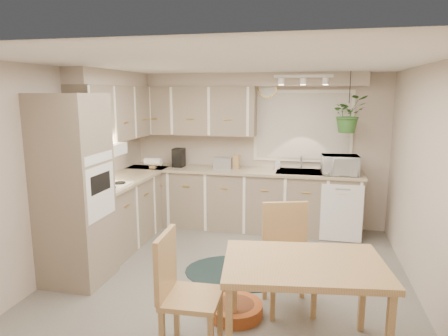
{
  "coord_description": "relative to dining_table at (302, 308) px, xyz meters",
  "views": [
    {
      "loc": [
        0.86,
        -4.17,
        2.1
      ],
      "look_at": [
        -0.19,
        0.55,
        1.19
      ],
      "focal_mm": 32.0,
      "sensor_mm": 36.0,
      "label": 1
    }
  ],
  "objects": [
    {
      "name": "floor",
      "position": [
        -0.83,
        1.15,
        -0.4
      ],
      "size": [
        4.2,
        4.2,
        0.0
      ],
      "primitive_type": "plane",
      "color": "slate",
      "rests_on": "ground"
    },
    {
      "name": "upper_cab_back",
      "position": [
        -1.83,
        3.07,
        1.43
      ],
      "size": [
        2.0,
        0.35,
        0.75
      ],
      "primitive_type": "cube",
      "color": "gray",
      "rests_on": "wall_back"
    },
    {
      "name": "toaster",
      "position": [
        -1.33,
        2.97,
        0.63
      ],
      "size": [
        0.29,
        0.16,
        0.17
      ],
      "primitive_type": "cube",
      "rotation": [
        0.0,
        0.0,
        -0.0
      ],
      "color": "#A2A5A9",
      "rests_on": "counter_back"
    },
    {
      "name": "upper_cab_left",
      "position": [
        -2.66,
        2.15,
        1.43
      ],
      "size": [
        0.35,
        2.0,
        0.75
      ],
      "primitive_type": "cube",
      "color": "gray",
      "rests_on": "wall_left"
    },
    {
      "name": "window_blinds",
      "position": [
        -0.13,
        3.22,
        1.2
      ],
      "size": [
        1.4,
        0.02,
        1.0
      ],
      "primitive_type": "cube",
      "color": "white",
      "rests_on": "wall_back"
    },
    {
      "name": "coffee_maker",
      "position": [
        -2.05,
        2.95,
        0.69
      ],
      "size": [
        0.17,
        0.2,
        0.3
      ],
      "primitive_type": "cube",
      "rotation": [
        0.0,
        0.0,
        -0.01
      ],
      "color": "black",
      "rests_on": "counter_back"
    },
    {
      "name": "hanging_plant",
      "position": [
        0.5,
        2.85,
        1.36
      ],
      "size": [
        0.63,
        0.66,
        0.41
      ],
      "primitive_type": "imported",
      "rotation": [
        0.0,
        0.0,
        0.39
      ],
      "color": "#356B2B",
      "rests_on": "ceiling"
    },
    {
      "name": "chair_left",
      "position": [
        -0.87,
        -0.18,
        0.11
      ],
      "size": [
        0.49,
        0.49,
        1.01
      ],
      "primitive_type": "cube",
      "rotation": [
        0.0,
        0.0,
        -1.53
      ],
      "color": "tan",
      "rests_on": "floor"
    },
    {
      "name": "dining_table",
      "position": [
        0.0,
        0.0,
        0.0
      ],
      "size": [
        1.36,
        1.01,
        0.79
      ],
      "primitive_type": "cube",
      "rotation": [
        0.0,
        0.0,
        0.14
      ],
      "color": "tan",
      "rests_on": "floor"
    },
    {
      "name": "ceiling",
      "position": [
        -0.83,
        1.15,
        2.0
      ],
      "size": [
        4.2,
        4.2,
        0.0
      ],
      "primitive_type": "plane",
      "color": "white",
      "rests_on": "wall_back"
    },
    {
      "name": "dishwasher_front",
      "position": [
        0.47,
        2.64,
        0.03
      ],
      "size": [
        0.58,
        0.02,
        0.83
      ],
      "primitive_type": "cube",
      "color": "white",
      "rests_on": "base_cab_back"
    },
    {
      "name": "cooktop",
      "position": [
        -2.51,
        1.45,
        0.55
      ],
      "size": [
        0.52,
        0.58,
        0.02
      ],
      "primitive_type": "cube",
      "color": "white",
      "rests_on": "counter_left"
    },
    {
      "name": "wall_left",
      "position": [
        -2.83,
        1.15,
        0.8
      ],
      "size": [
        0.04,
        4.2,
        2.4
      ],
      "primitive_type": "cube",
      "color": "#C3B2A1",
      "rests_on": "floor"
    },
    {
      "name": "knife_block",
      "position": [
        -1.12,
        3.0,
        0.65
      ],
      "size": [
        0.11,
        0.11,
        0.21
      ],
      "primitive_type": "cube",
      "rotation": [
        0.0,
        0.0,
        -0.13
      ],
      "color": "tan",
      "rests_on": "counter_back"
    },
    {
      "name": "chair_back",
      "position": [
        -0.15,
        0.67,
        0.12
      ],
      "size": [
        0.6,
        0.6,
        1.03
      ],
      "primitive_type": "cube",
      "rotation": [
        0.0,
        0.0,
        3.44
      ],
      "color": "tan",
      "rests_on": "floor"
    },
    {
      "name": "wall_front",
      "position": [
        -0.83,
        -0.95,
        0.8
      ],
      "size": [
        4.0,
        0.04,
        2.4
      ],
      "primitive_type": "cube",
      "color": "#C3B2A1",
      "rests_on": "floor"
    },
    {
      "name": "wall_right",
      "position": [
        1.17,
        1.15,
        0.8
      ],
      "size": [
        0.04,
        4.2,
        2.4
      ],
      "primitive_type": "cube",
      "color": "#C3B2A1",
      "rests_on": "floor"
    },
    {
      "name": "braided_rug",
      "position": [
        -0.76,
        1.33,
        -0.39
      ],
      "size": [
        1.33,
        1.01,
        0.01
      ],
      "primitive_type": "ellipsoid",
      "rotation": [
        0.0,
        0.0,
        0.03
      ],
      "color": "black",
      "rests_on": "floor"
    },
    {
      "name": "soffit_back",
      "position": [
        -1.03,
        3.1,
        1.9
      ],
      "size": [
        3.6,
        0.3,
        0.2
      ],
      "primitive_type": "cube",
      "color": "#C3B2A1",
      "rests_on": "wall_back"
    },
    {
      "name": "pet_bed",
      "position": [
        -0.63,
        0.42,
        -0.34
      ],
      "size": [
        0.68,
        0.68,
        0.12
      ],
      "primitive_type": "cylinder",
      "rotation": [
        0.0,
        0.0,
        -0.37
      ],
      "color": "#B74F24",
      "rests_on": "floor"
    },
    {
      "name": "base_cab_back",
      "position": [
        -1.03,
        2.95,
        0.05
      ],
      "size": [
        3.6,
        0.6,
        0.9
      ],
      "primitive_type": "cube",
      "color": "gray",
      "rests_on": "floor"
    },
    {
      "name": "microwave",
      "position": [
        0.42,
        2.85,
        0.72
      ],
      "size": [
        0.53,
        0.32,
        0.35
      ],
      "primitive_type": "imported",
      "rotation": [
        0.0,
        0.0,
        0.08
      ],
      "color": "white",
      "rests_on": "counter_back"
    },
    {
      "name": "base_cab_left",
      "position": [
        -2.53,
        2.02,
        0.05
      ],
      "size": [
        0.6,
        1.85,
        0.9
      ],
      "primitive_type": "cube",
      "color": "gray",
      "rests_on": "floor"
    },
    {
      "name": "soap_bottle",
      "position": [
        -0.49,
        3.1,
        0.58
      ],
      "size": [
        0.1,
        0.18,
        0.08
      ],
      "primitive_type": "imported",
      "rotation": [
        0.0,
        0.0,
        0.14
      ],
      "color": "white",
      "rests_on": "counter_back"
    },
    {
      "name": "counter_left",
      "position": [
        -2.52,
        2.02,
        0.52
      ],
      "size": [
        0.64,
        1.89,
        0.04
      ],
      "primitive_type": "cube",
      "color": "tan",
      "rests_on": "base_cab_left"
    },
    {
      "name": "window_frame",
      "position": [
        -0.13,
        3.23,
        1.2
      ],
      "size": [
        1.5,
        0.02,
        1.1
      ],
      "primitive_type": "cube",
      "color": "white",
      "rests_on": "wall_back"
    },
    {
      "name": "track_light_bar",
      "position": [
        -0.13,
        2.7,
        1.93
      ],
      "size": [
        0.8,
        0.04,
        0.04
      ],
      "primitive_type": "cube",
      "color": "white",
      "rests_on": "ceiling"
    },
    {
      "name": "soffit_left",
      "position": [
        -2.68,
        2.15,
        1.9
      ],
      "size": [
        0.3,
        2.0,
        0.2
      ],
      "primitive_type": "cube",
      "color": "#C3B2A1",
      "rests_on": "wall_left"
    },
    {
      "name": "counter_back",
      "position": [
        -1.03,
        2.94,
        0.52
      ],
      "size": [
        3.64,
        0.64,
        0.04
      ],
      "primitive_type": "cube",
      "color": "tan",
      "rests_on": "base_cab_back"
    },
    {
      "name": "oven_stack",
      "position": [
        -2.51,
        0.77,
        0.65
      ],
      "size": [
        0.65,
        0.65,
        2.1
      ],
      "primitive_type": "cube",
      "color": "gray",
      "rests_on": "floor"
    },
    {
      "name": "wall_oven_face",
      "position": [
        -2.19,
        0.77,
        0.65
      ],
      "size": [
        0.02,
        0.56,
        0.58
      ],
      "primitive_type": "cube",
      "color": "white",
      "rests_on": "oven_stack"
    },
    {
      "name": "sink",
      "position": [
        -0.13,
        2.95,
        0.5
      ],
      "size": [
        0.7,
        0.48,
        0.1
      ],
      "primitive_type": "cube",
      "color": "#A2A5A9",
      "rests_on": "counter_back"
    },
    {
      "name": "wall_back",
      "position": [
        -0.83,
        3.25,
        0.8
      ],
      "size": [
        4.0,
        0.04,
        2.4
      ],
      "primitive_type": "cube",
      "color": "#C3B2A1",
      "rests_on": "floor"
    },
    {
      "name": "wall_clock",
      "position": [
        -0.68,
        3.22,
        1.78
      ],
      "size": [
        0.3,
        0.03,
        0.3
      ],
      "primitive_type": "cylinder",
      "rotation": [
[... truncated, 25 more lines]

